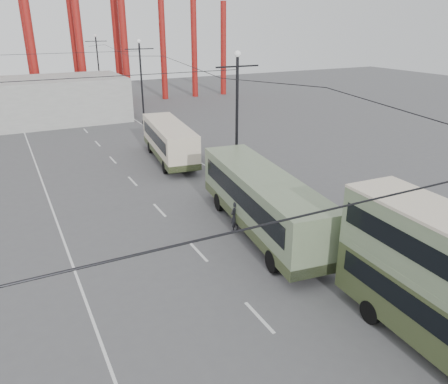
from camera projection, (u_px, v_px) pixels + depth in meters
ground at (347, 376)px, 14.64m from camera, size 160.00×160.00×0.00m
road_markings at (144, 191)px, 30.59m from camera, size 12.52×120.00×0.01m
lamp_post_mid at (237, 121)px, 30.22m from camera, size 3.20×0.44×9.32m
lamp_post_far at (142, 83)px, 48.44m from camera, size 3.20×0.44×9.32m
lamp_post_distant at (98, 66)px, 66.66m from camera, size 3.20×0.44×9.32m
fairground_shed at (27, 101)px, 50.10m from camera, size 22.00×10.00×5.00m
single_decker_green at (262, 200)px, 24.00m from camera, size 4.33×12.36×3.42m
single_decker_cream at (169, 140)px, 36.69m from camera, size 3.83×10.35×3.14m
pedestrian at (235, 217)px, 24.43m from camera, size 0.76×0.63×1.77m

